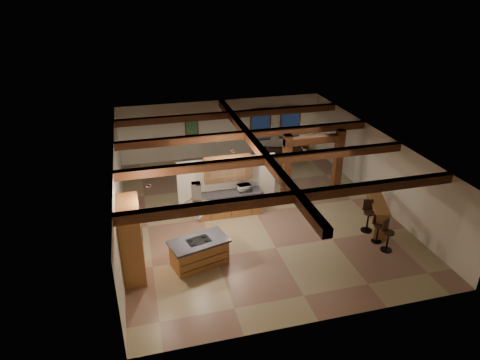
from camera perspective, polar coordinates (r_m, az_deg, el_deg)
The scene contains 23 objects.
ground at distance 16.73m, azimuth 2.05°, elevation -4.34°, with size 12.00×12.00×0.00m, color tan.
room_walls at distance 15.91m, azimuth 2.15°, elevation 1.22°, with size 12.00×12.00×12.00m.
ceiling_beams at distance 15.53m, azimuth 2.21°, elevation 4.51°, with size 10.00×12.00×0.28m.
timber_posts at distance 17.17m, azimuth 9.70°, elevation 2.69°, with size 2.50×0.30×2.90m.
partition_wall at distance 16.41m, azimuth -1.73°, elevation -0.61°, with size 3.80×0.18×2.20m, color silver.
pantry_cabinet at distance 13.35m, azimuth -14.27°, elevation -7.70°, with size 0.67×1.60×2.40m.
back_counter at distance 16.36m, azimuth -1.40°, elevation -3.15°, with size 2.50×0.66×0.94m.
upper_display_cabinet at distance 15.92m, azimuth -1.61°, elevation 1.52°, with size 1.80×0.36×0.95m.
range_hood at distance 13.04m, azimuth -5.70°, elevation -4.79°, with size 1.10×1.10×1.40m.
back_windows at distance 22.09m, azimuth 4.75°, elevation 7.51°, with size 2.70×0.07×1.70m.
framed_art at distance 21.06m, azimuth -6.45°, elevation 7.08°, with size 0.65×0.05×0.85m.
recessed_cans at distance 13.24m, azimuth -5.93°, elevation 1.00°, with size 3.16×2.46×0.03m.
kitchen_island at distance 13.76m, azimuth -5.45°, elevation -9.56°, with size 2.01×1.40×0.90m.
dining_table at distance 18.92m, azimuth 0.09°, elevation 0.49°, with size 1.76×0.98×0.62m, color #401810.
sofa at distance 21.69m, azimuth 5.93°, elevation 3.82°, with size 2.27×0.89×0.66m, color black.
microwave at distance 16.21m, azimuth 0.53°, elevation -1.06°, with size 0.48×0.33×0.27m, color #B9B8BD.
bar_counter at distance 16.26m, azimuth 17.82°, elevation -3.76°, with size 1.17×2.05×1.05m.
side_table at distance 22.22m, azimuth 8.43°, elevation 4.10°, with size 0.47×0.47×0.58m, color #421E10.
table_lamp at distance 22.04m, azimuth 8.51°, elevation 5.33°, with size 0.26×0.26×0.30m.
bar_stool_a at distance 15.11m, azimuth 19.05°, elevation -7.02°, with size 0.42×0.43×1.11m.
bar_stool_b at distance 15.49m, azimuth 17.84°, elevation -6.15°, with size 0.36×0.38×1.02m.
bar_stool_c at distance 15.98m, azimuth 16.69°, elevation -4.58°, with size 0.42×0.43×1.18m.
dining_chairs at distance 18.82m, azimuth 0.09°, elevation 1.16°, with size 1.88×1.88×1.08m.
Camera 1 is at (-4.22, -13.85, 8.38)m, focal length 32.00 mm.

